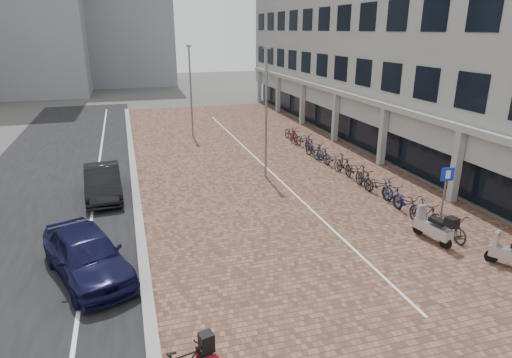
# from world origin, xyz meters

# --- Properties ---
(ground) EXTENTS (140.00, 140.00, 0.00)m
(ground) POSITION_xyz_m (0.00, 0.00, 0.00)
(ground) COLOR #474442
(ground) RESTS_ON ground
(plaza_brick) EXTENTS (14.50, 42.00, 0.04)m
(plaza_brick) POSITION_xyz_m (2.00, 12.00, 0.01)
(plaza_brick) COLOR brown
(plaza_brick) RESTS_ON ground
(street_asphalt) EXTENTS (8.00, 50.00, 0.03)m
(street_asphalt) POSITION_xyz_m (-9.00, 12.00, 0.01)
(street_asphalt) COLOR black
(street_asphalt) RESTS_ON ground
(curb) EXTENTS (0.35, 42.00, 0.14)m
(curb) POSITION_xyz_m (-5.10, 12.00, 0.07)
(curb) COLOR gray
(curb) RESTS_ON ground
(lane_line) EXTENTS (0.12, 44.00, 0.00)m
(lane_line) POSITION_xyz_m (-7.00, 12.00, 0.02)
(lane_line) COLOR white
(lane_line) RESTS_ON street_asphalt
(parking_line) EXTENTS (0.10, 30.00, 0.00)m
(parking_line) POSITION_xyz_m (2.20, 12.00, 0.04)
(parking_line) COLOR white
(parking_line) RESTS_ON plaza_brick
(office_building) EXTENTS (8.40, 40.00, 15.00)m
(office_building) POSITION_xyz_m (12.97, 16.00, 8.44)
(office_building) COLOR #969692
(office_building) RESTS_ON ground
(car_navy) EXTENTS (3.43, 5.06, 1.60)m
(car_navy) POSITION_xyz_m (-6.80, 1.95, 0.80)
(car_navy) COLOR black
(car_navy) RESTS_ON ground
(car_dark) EXTENTS (1.82, 4.58, 1.48)m
(car_dark) POSITION_xyz_m (-6.53, 9.21, 0.74)
(car_dark) COLOR black
(car_dark) RESTS_ON ground
(scooter_front) EXTENTS (0.86, 1.91, 1.26)m
(scooter_front) POSITION_xyz_m (5.32, 0.86, 0.63)
(scooter_front) COLOR #BABBC0
(scooter_front) RESTS_ON ground
(parking_sign) EXTENTS (0.53, 0.12, 2.54)m
(parking_sign) POSITION_xyz_m (6.36, 1.73, 1.72)
(parking_sign) COLOR slate
(parking_sign) RESTS_ON ground
(lamp_near) EXTENTS (0.12, 0.12, 6.68)m
(lamp_near) POSITION_xyz_m (1.64, 9.69, 3.34)
(lamp_near) COLOR gray
(lamp_near) RESTS_ON ground
(lamp_far) EXTENTS (0.12, 0.12, 6.42)m
(lamp_far) POSITION_xyz_m (-0.64, 19.99, 3.21)
(lamp_far) COLOR slate
(lamp_far) RESTS_ON ground
(bike_row) EXTENTS (1.33, 18.12, 1.05)m
(bike_row) POSITION_xyz_m (5.89, 9.05, 0.52)
(bike_row) COLOR black
(bike_row) RESTS_ON ground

